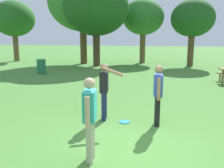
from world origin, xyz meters
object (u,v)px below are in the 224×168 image
(person_thrower, at_px, (90,114))
(tree_back_left, at_px, (193,19))
(tree_broad_center, at_px, (83,2))
(tree_far_right, at_px, (96,8))
(trash_can_beside_table, at_px, (41,66))
(tree_slender_mid, at_px, (143,18))
(person_bystander, at_px, (158,91))
(person_catcher, at_px, (105,87))
(frisbee, at_px, (125,122))
(tree_tall_left, at_px, (14,19))

(person_thrower, distance_m, tree_back_left, 17.28)
(tree_broad_center, xyz_separation_m, tree_far_right, (1.64, -1.50, -0.70))
(tree_back_left, bearing_deg, trash_can_beside_table, -146.01)
(tree_broad_center, bearing_deg, person_thrower, -70.59)
(tree_far_right, xyz_separation_m, tree_slender_mid, (3.48, 3.31, -0.58))
(person_thrower, height_order, person_bystander, same)
(person_catcher, height_order, tree_broad_center, tree_broad_center)
(tree_slender_mid, bearing_deg, frisbee, -86.39)
(person_bystander, height_order, trash_can_beside_table, person_bystander)
(frisbee, distance_m, tree_slender_mid, 16.66)
(person_thrower, bearing_deg, tree_back_left, 78.49)
(tree_tall_left, xyz_separation_m, tree_slender_mid, (12.39, 1.13, 0.01))
(tree_tall_left, distance_m, tree_broad_center, 7.43)
(frisbee, xyz_separation_m, tree_broad_center, (-6.13, 14.31, 5.35))
(person_bystander, height_order, frisbee, person_bystander)
(tree_broad_center, bearing_deg, frisbee, -66.81)
(person_thrower, xyz_separation_m, tree_back_left, (3.40, 16.70, 2.86))
(person_catcher, relative_size, tree_back_left, 0.31)
(tree_broad_center, height_order, tree_back_left, tree_broad_center)
(trash_can_beside_table, relative_size, tree_back_left, 0.18)
(person_thrower, distance_m, person_bystander, 2.53)
(tree_back_left, bearing_deg, tree_far_right, -167.73)
(person_bystander, bearing_deg, tree_back_left, 81.33)
(trash_can_beside_table, height_order, tree_slender_mid, tree_slender_mid)
(frisbee, xyz_separation_m, tree_far_right, (-4.49, 12.81, 4.65))
(tree_broad_center, bearing_deg, trash_can_beside_table, -95.82)
(frisbee, distance_m, trash_can_beside_table, 10.35)
(tree_far_right, xyz_separation_m, tree_back_left, (7.59, 1.65, -0.86))
(tree_tall_left, distance_m, tree_far_right, 9.20)
(frisbee, xyz_separation_m, tree_tall_left, (-13.41, 15.00, 4.06))
(tree_broad_center, bearing_deg, tree_back_left, 0.95)
(person_thrower, xyz_separation_m, frisbee, (0.30, 2.24, -0.93))
(tree_far_right, relative_size, tree_slender_mid, 1.21)
(trash_can_beside_table, xyz_separation_m, tree_tall_left, (-6.61, 7.21, 3.59))
(person_thrower, xyz_separation_m, trash_can_beside_table, (-6.50, 10.03, -0.46))
(person_thrower, distance_m, frisbee, 2.44)
(person_catcher, relative_size, tree_broad_center, 0.21)
(person_bystander, bearing_deg, trash_can_beside_table, 134.61)
(trash_can_beside_table, bearing_deg, tree_broad_center, 84.18)
(person_catcher, relative_size, tree_tall_left, 0.28)
(tree_tall_left, bearing_deg, frisbee, -48.21)
(frisbee, relative_size, tree_broad_center, 0.04)
(frisbee, xyz_separation_m, tree_back_left, (3.10, 14.46, 3.79))
(trash_can_beside_table, distance_m, tree_back_left, 12.39)
(person_catcher, bearing_deg, trash_can_beside_table, 128.91)
(person_thrower, distance_m, trash_can_beside_table, 11.96)
(person_thrower, relative_size, frisbee, 5.65)
(tree_far_right, bearing_deg, tree_back_left, 12.27)
(frisbee, height_order, tree_slender_mid, tree_slender_mid)
(person_catcher, xyz_separation_m, tree_slender_mid, (-0.41, 15.99, 3.12))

